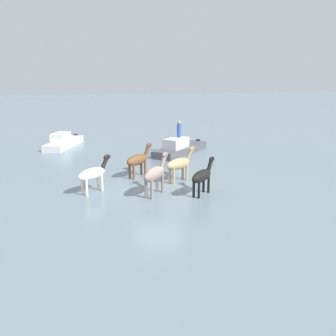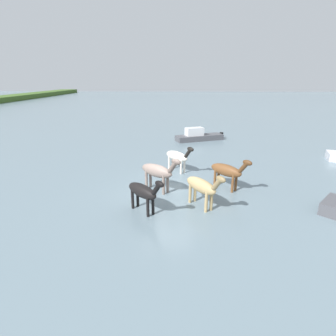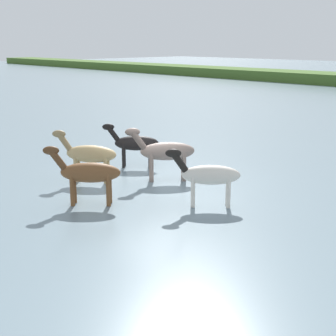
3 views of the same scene
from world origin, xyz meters
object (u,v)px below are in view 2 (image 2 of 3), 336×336
(horse_dark_mare, at_px, (227,171))
(horse_rear_stallion, at_px, (202,186))
(horse_gray_outer, at_px, (178,156))
(horse_dun_straggler, at_px, (143,192))
(boat_motor_center, at_px, (199,137))
(horse_mid_herd, at_px, (158,171))

(horse_dark_mare, bearing_deg, horse_rear_stallion, -80.49)
(horse_gray_outer, distance_m, horse_dun_straggler, 5.32)
(horse_rear_stallion, height_order, horse_gray_outer, horse_rear_stallion)
(horse_dun_straggler, bearing_deg, boat_motor_center, 120.16)
(horse_mid_herd, xyz_separation_m, boat_motor_center, (11.45, -2.85, -0.73))
(horse_mid_herd, height_order, boat_motor_center, horse_mid_herd)
(horse_gray_outer, distance_m, horse_dark_mare, 3.56)
(horse_dark_mare, height_order, boat_motor_center, horse_dark_mare)
(horse_dark_mare, xyz_separation_m, horse_dun_straggler, (-2.59, 3.91, -0.05))
(horse_dun_straggler, bearing_deg, horse_gray_outer, 118.34)
(horse_rear_stallion, relative_size, horse_dun_straggler, 1.14)
(horse_gray_outer, xyz_separation_m, horse_dark_mare, (-2.54, -2.50, 0.03))
(horse_dun_straggler, bearing_deg, horse_dark_mare, 77.21)
(horse_mid_herd, relative_size, horse_gray_outer, 1.18)
(horse_dark_mare, relative_size, boat_motor_center, 0.42)
(horse_mid_herd, relative_size, horse_dark_mare, 1.15)
(horse_rear_stallion, relative_size, horse_dark_mare, 1.09)
(horse_rear_stallion, relative_size, horse_gray_outer, 1.12)
(horse_rear_stallion, distance_m, horse_dark_mare, 2.50)
(horse_dark_mare, distance_m, horse_dun_straggler, 4.69)
(horse_gray_outer, height_order, boat_motor_center, horse_gray_outer)
(horse_mid_herd, xyz_separation_m, horse_dun_straggler, (-2.21, 0.45, -0.11))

